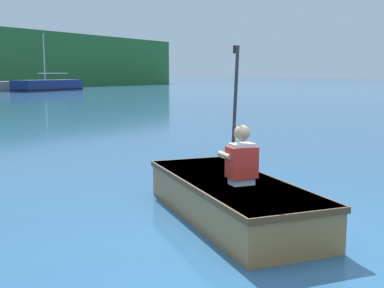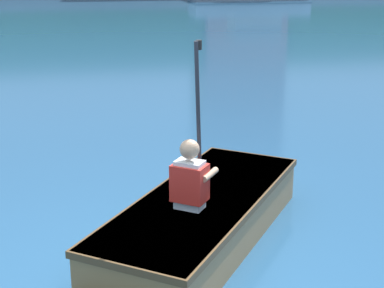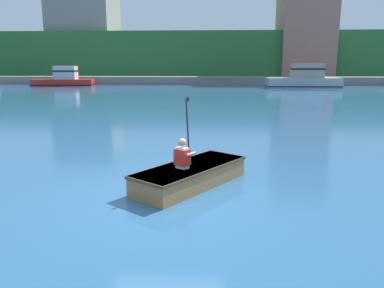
{
  "view_description": "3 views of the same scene",
  "coord_description": "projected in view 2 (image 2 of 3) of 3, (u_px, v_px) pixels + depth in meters",
  "views": [
    {
      "loc": [
        -4.03,
        -1.71,
        1.58
      ],
      "look_at": [
        0.51,
        1.26,
        0.79
      ],
      "focal_mm": 45.0,
      "sensor_mm": 36.0,
      "label": 1
    },
    {
      "loc": [
        -0.52,
        -4.09,
        2.53
      ],
      "look_at": [
        0.51,
        1.26,
        0.79
      ],
      "focal_mm": 55.0,
      "sensor_mm": 36.0,
      "label": 2
    },
    {
      "loc": [
        0.96,
        -6.8,
        2.56
      ],
      "look_at": [
        0.51,
        1.26,
        0.79
      ],
      "focal_mm": 35.0,
      "sensor_mm": 36.0,
      "label": 3
    }
  ],
  "objects": [
    {
      "name": "person_paddler",
      "position": [
        190.0,
        176.0,
        5.04
      ],
      "size": [
        0.45,
        0.45,
        1.43
      ],
      "color": "silver",
      "rests_on": "rowboat_foreground"
    },
    {
      "name": "rowboat_foreground",
      "position": [
        204.0,
        214.0,
        5.45
      ],
      "size": [
        2.43,
        2.83,
        0.44
      ],
      "color": "#A3703D",
      "rests_on": "ground"
    }
  ]
}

